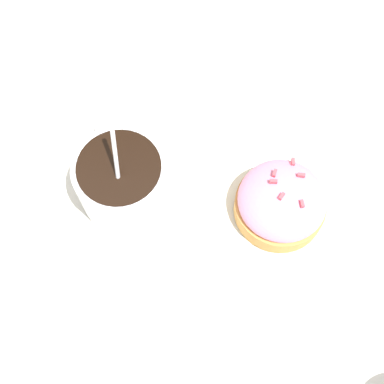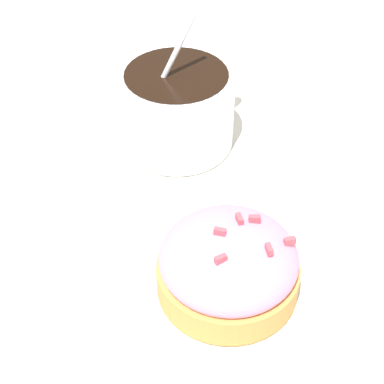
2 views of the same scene
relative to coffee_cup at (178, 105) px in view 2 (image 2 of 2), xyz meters
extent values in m
plane|color=silver|center=(-0.08, 0.01, -0.04)|extent=(3.00, 3.00, 0.00)
cube|color=white|center=(-0.08, 0.01, -0.04)|extent=(0.28, 0.27, 0.00)
cylinder|color=white|center=(0.00, 0.00, 0.00)|extent=(0.09, 0.09, 0.06)
cylinder|color=black|center=(0.00, 0.00, 0.02)|extent=(0.08, 0.08, 0.01)
torus|color=white|center=(0.02, -0.04, 0.00)|extent=(0.03, 0.04, 0.04)
ellipsoid|color=silver|center=(0.00, -0.02, -0.02)|extent=(0.02, 0.03, 0.01)
cylinder|color=silver|center=(0.00, 0.01, 0.03)|extent=(0.01, 0.06, 0.10)
cylinder|color=#D19347|center=(-0.15, 0.01, -0.02)|extent=(0.09, 0.09, 0.02)
ellipsoid|color=pink|center=(-0.15, 0.01, -0.01)|extent=(0.09, 0.09, 0.04)
cube|color=#EA4C56|center=(-0.14, 0.00, 0.01)|extent=(0.01, 0.00, 0.00)
cube|color=#EA4C56|center=(-0.16, -0.02, 0.01)|extent=(0.00, 0.01, 0.00)
cube|color=#EA4C56|center=(-0.17, -0.01, 0.01)|extent=(0.01, 0.00, 0.00)
cube|color=#EA4C56|center=(-0.14, -0.01, 0.01)|extent=(0.00, 0.01, 0.00)
cube|color=#EA4C56|center=(-0.15, 0.02, 0.01)|extent=(0.01, 0.01, 0.00)
cube|color=#EA4C56|center=(-0.17, 0.02, 0.01)|extent=(0.00, 0.01, 0.00)
camera|label=1|loc=(-0.07, 0.21, 0.46)|focal=50.00mm
camera|label=2|loc=(-0.39, 0.11, 0.28)|focal=60.00mm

